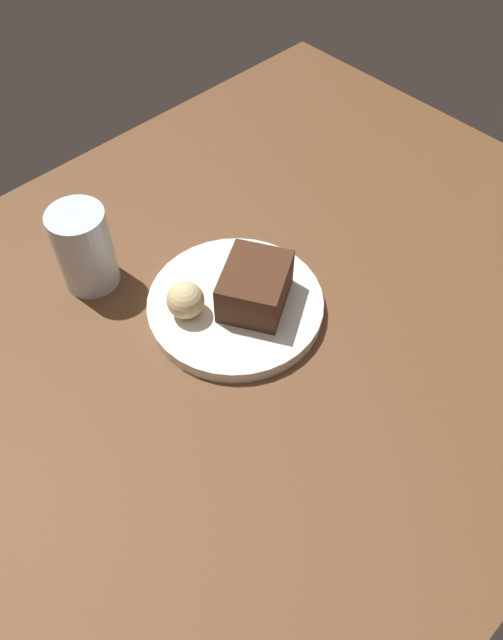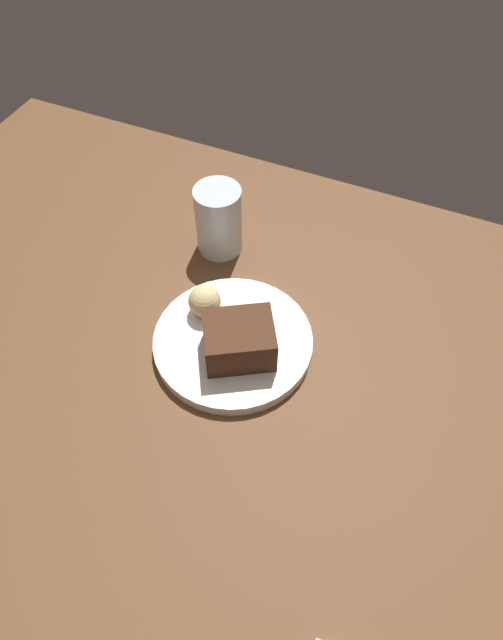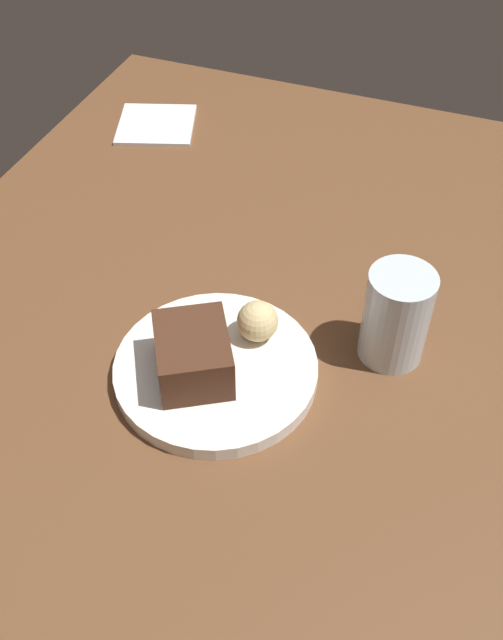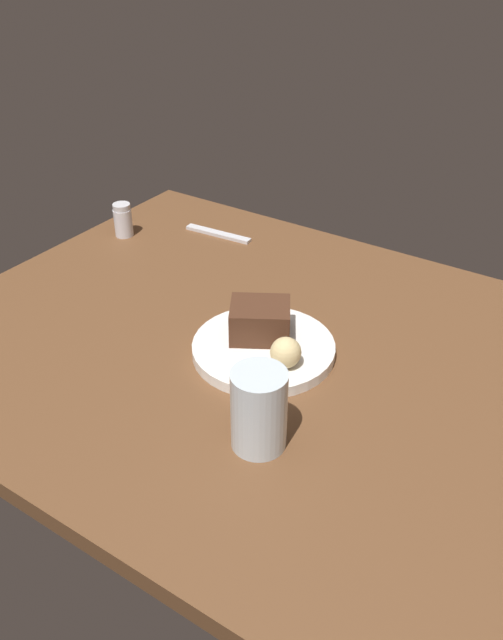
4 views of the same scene
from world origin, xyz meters
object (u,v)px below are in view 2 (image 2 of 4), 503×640
bread_roll (205,301)px  water_glass (219,220)px  chocolate_cake_slice (240,338)px  dessert_plate (233,342)px

bread_roll → water_glass: 15.03cm
chocolate_cake_slice → bread_roll: (-7.35, 4.06, -0.45)cm
chocolate_cake_slice → bread_roll: bearing=151.1°
chocolate_cake_slice → dessert_plate: bearing=144.0°
water_glass → bread_roll: bearing=-72.4°
dessert_plate → bread_roll: size_ratio=4.81×
bread_roll → dessert_plate: bearing=-26.5°
dessert_plate → water_glass: (-10.09, 17.01, 4.79)cm
dessert_plate → water_glass: 20.35cm
chocolate_cake_slice → bread_roll: 8.41cm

